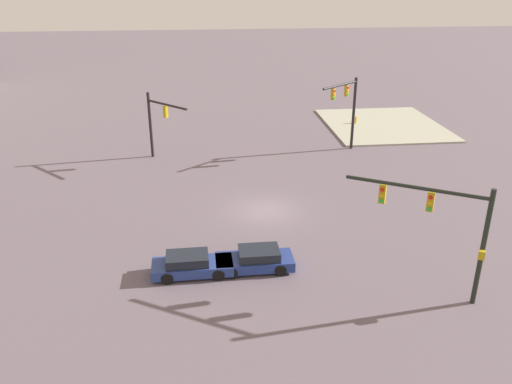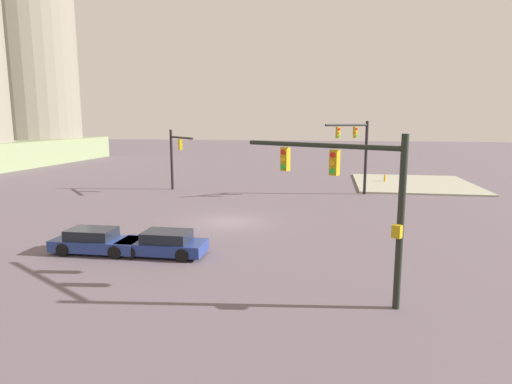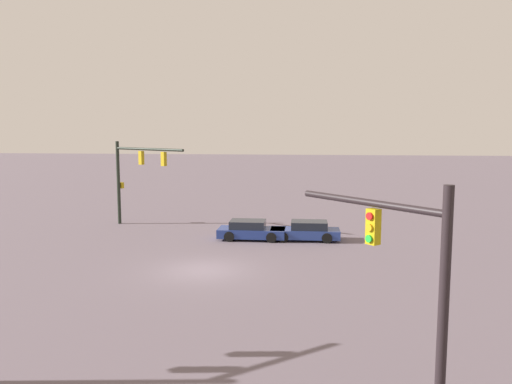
{
  "view_description": "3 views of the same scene",
  "coord_description": "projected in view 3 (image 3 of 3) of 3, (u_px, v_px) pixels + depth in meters",
  "views": [
    {
      "loc": [
        -31.95,
        4.18,
        15.15
      ],
      "look_at": [
        -1.29,
        0.79,
        1.97
      ],
      "focal_mm": 36.66,
      "sensor_mm": 36.0,
      "label": 1
    },
    {
      "loc": [
        -26.49,
        -6.39,
        6.49
      ],
      "look_at": [
        2.48,
        -1.39,
        1.6
      ],
      "focal_mm": 30.1,
      "sensor_mm": 36.0,
      "label": 2
    },
    {
      "loc": [
        24.02,
        5.34,
        6.91
      ],
      "look_at": [
        -2.44,
        2.38,
        3.64
      ],
      "focal_mm": 35.7,
      "sensor_mm": 36.0,
      "label": 3
    }
  ],
  "objects": [
    {
      "name": "sedan_car_waiting_far",
      "position": [
        306.0,
        231.0,
        31.94
      ],
      "size": [
        1.88,
        4.35,
        1.21
      ],
      "rotation": [
        0.0,
        0.0,
        -1.55
      ],
      "color": "navy",
      "rests_on": "ground"
    },
    {
      "name": "traffic_signal_near_corner",
      "position": [
        410.0,
        263.0,
        12.51
      ],
      "size": [
        3.7,
        3.43,
        5.67
      ],
      "rotation": [
        0.0,
        0.0,
        -2.4
      ],
      "color": "black",
      "rests_on": "ground"
    },
    {
      "name": "ground_plane",
      "position": [
        203.0,
        270.0,
        25.12
      ],
      "size": [
        233.67,
        233.67,
        0.0
      ],
      "primitive_type": "plane",
      "color": "#61555F"
    },
    {
      "name": "traffic_signal_cross_street",
      "position": [
        134.0,
        168.0,
        36.06
      ],
      "size": [
        3.95,
        5.97,
        6.07
      ],
      "rotation": [
        0.0,
        0.0,
        1.03
      ],
      "color": "black",
      "rests_on": "ground"
    },
    {
      "name": "sedan_car_approaching",
      "position": [
        251.0,
        230.0,
        32.17
      ],
      "size": [
        1.9,
        4.23,
        1.21
      ],
      "rotation": [
        0.0,
        0.0,
        1.57
      ],
      "color": "navy",
      "rests_on": "ground"
    }
  ]
}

